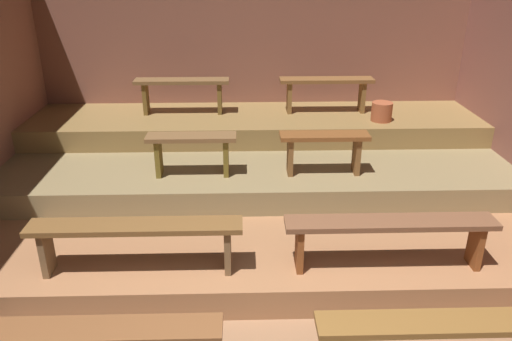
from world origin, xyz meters
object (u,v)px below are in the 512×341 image
Objects in this scene: bench_upper_left at (182,88)px; bench_floor_right at (456,330)px; bench_lower_left at (136,234)px; bench_lower_right at (390,230)px; bench_upper_right at (326,87)px; pail_upper at (382,112)px; bench_middle_right at (324,145)px; bench_middle_left at (192,146)px; bench_floor_left at (79,338)px.

bench_floor_right is at bearing -59.31° from bench_upper_left.
bench_lower_right is (1.99, 0.00, 0.00)m from bench_lower_left.
bench_upper_right is 4.71× the size of pail_upper.
bench_middle_right is at bearing 103.91° from bench_floor_right.
bench_middle_left is 0.78× the size of bench_upper_left.
bench_middle_right is (-0.33, 1.33, 0.22)m from bench_lower_right.
bench_middle_left is 0.78× the size of bench_upper_right.
pail_upper reaches higher than bench_middle_left.
bench_floor_left is 2.43m from bench_floor_right.
bench_middle_left is at bearing -156.18° from pail_upper.
bench_middle_right is 1.39m from bench_upper_right.
bench_lower_left is 2.73m from bench_upper_left.
bench_floor_right is 4.19m from bench_upper_left.
bench_floor_left is 2.39m from bench_lower_right.
bench_middle_left is 3.67× the size of pail_upper.
bench_lower_left is 1.99m from bench_lower_right.
bench_lower_right is (-0.22, 0.87, 0.25)m from bench_floor_right.
bench_lower_right is at bearing -54.82° from bench_upper_left.
bench_floor_left and bench_floor_right have the same top height.
bench_floor_left is 1.58× the size of bench_upper_left.
bench_upper_right is 0.76m from pail_upper.
pail_upper is at bearing -32.10° from bench_upper_right.
bench_lower_right is at bearing -87.76° from bench_upper_right.
bench_lower_left is at bearing -141.32° from bench_middle_right.
bench_floor_left is at bearing -130.71° from pail_upper.
bench_upper_left is at bearing 84.81° from bench_floor_left.
bench_middle_left is 1.00× the size of bench_middle_right.
bench_middle_right is (1.88, 2.20, 0.48)m from bench_floor_left.
bench_floor_right is at bearing 0.00° from bench_floor_left.
pail_upper is (0.61, -0.39, -0.21)m from bench_upper_right.
bench_lower_left is 2.15m from bench_middle_right.
bench_upper_left reaches higher than bench_middle_right.
bench_floor_right is 1.58× the size of bench_upper_left.
bench_upper_right is at bearing 80.59° from bench_middle_right.
bench_lower_right is (2.21, 0.87, 0.25)m from bench_floor_left.
bench_lower_left is at bearing 158.57° from bench_floor_right.
bench_floor_left is at bearing -95.19° from bench_upper_left.
pail_upper is (2.40, -0.39, -0.21)m from bench_upper_left.
bench_floor_left is 1.58× the size of bench_upper_right.
bench_middle_left reaches higher than bench_floor_left.
pail_upper is at bearing 48.90° from bench_middle_right.
pail_upper reaches higher than bench_floor_left.
bench_lower_right is 1.85× the size of bench_middle_left.
bench_middle_right is at bearing 38.68° from bench_lower_left.
bench_upper_left reaches higher than bench_floor_left.
bench_upper_left is 1.00× the size of bench_upper_right.
bench_floor_right is 7.46× the size of pail_upper.
bench_middle_left is at bearing 130.54° from bench_floor_right.
bench_upper_right reaches higher than bench_floor_left.
pail_upper reaches higher than bench_lower_right.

